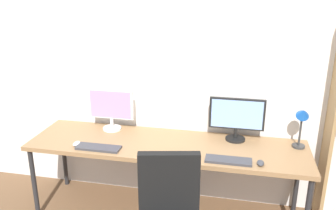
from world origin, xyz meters
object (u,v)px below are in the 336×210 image
at_px(monitor_left, 111,107).
at_px(monitor_right, 237,117).
at_px(mouse_left_side, 261,163).
at_px(mouse_right_side, 76,144).
at_px(desk, 167,148).
at_px(keyboard_left, 99,148).
at_px(keyboard_right, 228,160).
at_px(desk_lamp, 302,120).

bearing_deg(monitor_left, monitor_right, 0.00).
height_order(mouse_left_side, mouse_right_side, same).
height_order(desk, keyboard_left, keyboard_left).
distance_m(monitor_right, keyboard_right, 0.49).
relative_size(desk, monitor_left, 5.62).
bearing_deg(mouse_right_side, monitor_left, 66.76).
xyz_separation_m(desk, keyboard_right, (0.56, -0.23, 0.06)).
xyz_separation_m(monitor_left, mouse_right_side, (-0.18, -0.42, -0.21)).
bearing_deg(mouse_right_side, keyboard_right, -1.06).
xyz_separation_m(desk, mouse_right_side, (-0.78, -0.21, 0.06)).
xyz_separation_m(monitor_right, mouse_left_side, (0.21, -0.45, -0.21)).
height_order(monitor_left, keyboard_right, monitor_left).
bearing_deg(monitor_right, desk, -160.52).
height_order(desk, monitor_right, monitor_right).
relative_size(desk_lamp, keyboard_left, 1.03).
bearing_deg(mouse_left_side, monitor_left, 162.49).
height_order(monitor_left, mouse_left_side, monitor_left).
bearing_deg(keyboard_right, mouse_right_side, 178.94).
xyz_separation_m(desk, mouse_left_side, (0.81, -0.23, 0.06)).
relative_size(mouse_left_side, mouse_right_side, 1.00).
relative_size(desk, desk_lamp, 6.25).
relative_size(monitor_left, mouse_left_side, 4.63).
relative_size(monitor_left, desk_lamp, 1.11).
bearing_deg(desk_lamp, monitor_left, 177.84).
distance_m(monitor_left, desk_lamp, 1.75).
bearing_deg(desk, monitor_right, 19.48).
bearing_deg(keyboard_left, desk, 22.33).
height_order(desk, mouse_left_side, mouse_left_side).
xyz_separation_m(monitor_right, mouse_right_side, (-1.38, -0.42, -0.21)).
height_order(desk, keyboard_right, keyboard_right).
height_order(keyboard_left, keyboard_right, same).
bearing_deg(monitor_left, keyboard_right, -20.87).
height_order(monitor_left, monitor_right, monitor_left).
distance_m(desk_lamp, keyboard_left, 1.77).
height_order(desk_lamp, keyboard_left, desk_lamp).
height_order(monitor_right, keyboard_right, monitor_right).
distance_m(mouse_left_side, mouse_right_side, 1.59).
distance_m(monitor_right, desk_lamp, 0.55).
relative_size(desk_lamp, keyboard_right, 1.06).
distance_m(keyboard_left, mouse_right_side, 0.22).
height_order(desk, desk_lamp, desk_lamp).
xyz_separation_m(desk_lamp, mouse_left_side, (-0.34, -0.38, -0.25)).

